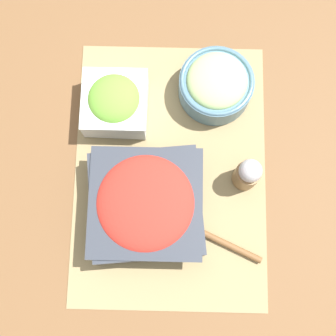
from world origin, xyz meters
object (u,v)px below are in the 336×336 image
at_px(lettuce_bowl, 113,102).
at_px(wooden_spoon, 193,229).
at_px(tomato_bowl, 144,204).
at_px(pepper_shaker, 246,174).
at_px(cucumber_bowl, 214,84).

xyz_separation_m(lettuce_bowl, wooden_spoon, (-0.23, -0.16, -0.03)).
bearing_deg(tomato_bowl, pepper_shaker, -71.96).
height_order(tomato_bowl, lettuce_bowl, tomato_bowl).
xyz_separation_m(tomato_bowl, lettuce_bowl, (0.20, 0.07, -0.00)).
bearing_deg(wooden_spoon, cucumber_bowl, -7.39).
xyz_separation_m(wooden_spoon, pepper_shaker, (0.10, -0.09, 0.03)).
height_order(lettuce_bowl, pepper_shaker, pepper_shaker).
relative_size(tomato_bowl, wooden_spoon, 1.23).
bearing_deg(tomato_bowl, cucumber_bowl, -28.31).
xyz_separation_m(lettuce_bowl, pepper_shaker, (-0.14, -0.25, 0.01)).
bearing_deg(pepper_shaker, wooden_spoon, 136.75).
relative_size(tomato_bowl, lettuce_bowl, 1.78).
distance_m(cucumber_bowl, wooden_spoon, 0.28).
relative_size(wooden_spoon, pepper_shaker, 1.87).
relative_size(cucumber_bowl, lettuce_bowl, 1.17).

